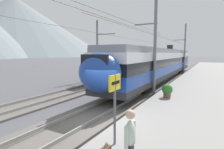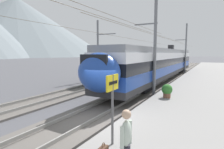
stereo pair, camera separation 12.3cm
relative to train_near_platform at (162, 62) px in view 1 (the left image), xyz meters
The scene contains 12 objects.
ground_plane 16.12m from the train_near_platform, behind, with size 400.00×400.00×0.00m, color #4C4C51.
track_near 16.09m from the train_near_platform, behind, with size 120.00×3.00×0.28m.
track_far 16.78m from the train_near_platform, 163.31° to the left, with size 120.00×3.00×0.28m.
train_near_platform is the anchor object (origin of this frame).
train_far_track 9.17m from the train_near_platform, 31.43° to the left, with size 32.77×3.04×4.27m.
catenary_mast_mid 9.13m from the train_near_platform, behind, with size 49.45×1.85×7.55m.
catenary_mast_east 9.11m from the train_near_platform, ahead, with size 49.45×1.85×8.05m.
catenary_mast_far_side 8.02m from the train_near_platform, 118.25° to the left, with size 49.45×2.63×7.37m.
platform_sign 18.19m from the train_near_platform, behind, with size 0.70×0.08×2.29m.
passenger_walking 19.71m from the train_near_platform, 168.54° to the right, with size 0.53×0.22×1.69m.
potted_plant_platform_edge 11.14m from the train_near_platform, 164.49° to the right, with size 0.71×0.71×0.91m.
mountain_right_ridge 231.54m from the train_near_platform, 59.84° to the left, with size 210.74×210.74×68.38m, color slate.
Camera 1 is at (-7.08, -4.56, 3.35)m, focal length 29.39 mm.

